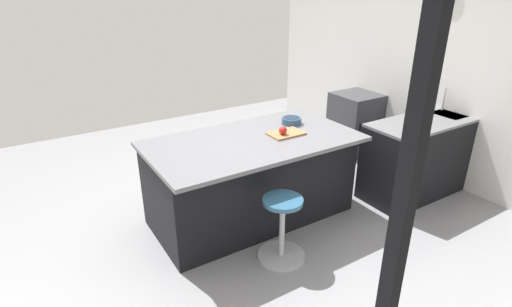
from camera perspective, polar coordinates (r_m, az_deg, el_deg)
name	(u,v)px	position (r m, az deg, el deg)	size (l,w,h in m)	color
ground_plane	(235,212)	(4.50, -3.00, -8.39)	(7.04, 7.04, 0.00)	gray
window_panel_rear	(500,266)	(2.33, 31.42, -13.52)	(5.41, 0.12, 2.66)	silver
interior_partition_left	(413,67)	(5.73, 21.52, 11.44)	(0.15, 5.33, 2.66)	silver
sink_cabinet	(434,152)	(5.30, 24.03, 0.22)	(1.94, 0.60, 1.19)	black
oven_range	(355,123)	(6.06, 13.92, 4.21)	(0.60, 0.61, 0.88)	#38383D
kitchen_island	(251,178)	(4.21, -0.70, -3.49)	(2.12, 1.17, 0.91)	black
stool_by_window	(282,230)	(3.69, 3.72, -10.90)	(0.44, 0.44, 0.62)	#B7B7BC
cutting_board	(286,133)	(4.13, 4.31, 2.86)	(0.36, 0.24, 0.02)	olive
apple_red	(283,130)	(4.06, 3.86, 3.30)	(0.08, 0.08, 0.08)	red
fruit_bowl	(291,120)	(4.44, 5.08, 4.73)	(0.22, 0.22, 0.07)	#334C6B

